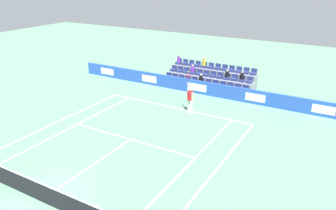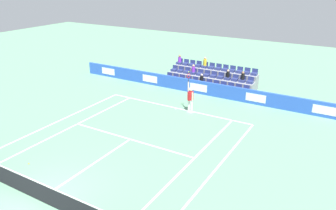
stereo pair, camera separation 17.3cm
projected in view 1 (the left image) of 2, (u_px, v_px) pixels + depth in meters
ground_plane at (40, 201)px, 13.96m from camera, size 80.00×80.00×0.00m
line_baseline at (176, 108)px, 23.52m from camera, size 10.97×0.10×0.01m
line_service at (130, 139)px, 19.11m from camera, size 8.23×0.10×0.01m
line_centre_service at (92, 165)px, 16.53m from camera, size 0.10×6.40×0.01m
line_singles_sideline_left at (72, 127)px, 20.66m from camera, size 0.10×11.89×0.01m
line_singles_sideline_right at (191, 162)px, 16.83m from camera, size 0.10×11.89×0.01m
line_doubles_sideline_left at (57, 122)px, 21.30m from camera, size 0.10×11.89×0.01m
line_doubles_sideline_right at (217, 169)px, 16.19m from camera, size 0.10×11.89×0.01m
line_centre_mark at (176, 109)px, 23.44m from camera, size 0.10×0.20×0.01m
sponsor_barrier at (198, 87)px, 26.21m from camera, size 22.78×0.22×1.05m
tennis_net at (38, 191)px, 13.78m from camera, size 11.97×0.10×1.07m
tennis_player at (190, 99)px, 22.49m from camera, size 0.51×0.43×2.85m
stadium_stand at (210, 79)px, 28.07m from camera, size 7.44×2.85×2.21m
loose_tennis_ball at (29, 164)px, 16.57m from camera, size 0.07×0.07×0.07m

